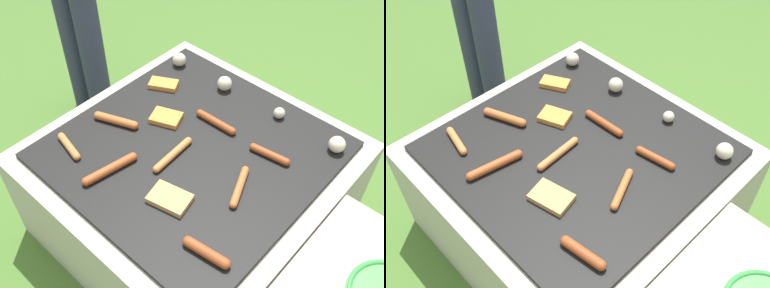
{
  "view_description": "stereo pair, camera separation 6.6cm",
  "coord_description": "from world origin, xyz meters",
  "views": [
    {
      "loc": [
        0.72,
        -0.79,
        1.59
      ],
      "look_at": [
        0.0,
        0.0,
        0.48
      ],
      "focal_mm": 42.0,
      "sensor_mm": 36.0,
      "label": 1
    },
    {
      "loc": [
        0.77,
        -0.75,
        1.59
      ],
      "look_at": [
        0.0,
        0.0,
        0.48
      ],
      "focal_mm": 42.0,
      "sensor_mm": 36.0,
      "label": 2
    }
  ],
  "objects": [
    {
      "name": "bread_slice_left",
      "position": [
        0.1,
        -0.21,
        0.47
      ],
      "size": [
        0.14,
        0.11,
        0.02
      ],
      "color": "tan",
      "rests_on": "grill"
    },
    {
      "name": "sausage_back_right",
      "position": [
        0.22,
        0.15,
        0.47
      ],
      "size": [
        0.15,
        0.04,
        0.03
      ],
      "color": "#93421E",
      "rests_on": "grill"
    },
    {
      "name": "sausage_back_left",
      "position": [
        0.31,
        -0.28,
        0.47
      ],
      "size": [
        0.16,
        0.05,
        0.03
      ],
      "color": "#93421E",
      "rests_on": "grill"
    },
    {
      "name": "sausage_front_left",
      "position": [
        -0.01,
        0.15,
        0.47
      ],
      "size": [
        0.18,
        0.03,
        0.03
      ],
      "color": "#93421E",
      "rests_on": "grill"
    },
    {
      "name": "sausage_front_right",
      "position": [
        0.23,
        -0.03,
        0.47
      ],
      "size": [
        0.08,
        0.16,
        0.03
      ],
      "color": "#B7602D",
      "rests_on": "grill"
    },
    {
      "name": "sausage_back_center",
      "position": [
        -0.02,
        -0.07,
        0.47
      ],
      "size": [
        0.04,
        0.19,
        0.03
      ],
      "color": "#C6753D",
      "rests_on": "grill"
    },
    {
      "name": "sausage_mid_right",
      "position": [
        -0.29,
        -0.09,
        0.47
      ],
      "size": [
        0.17,
        0.08,
        0.03
      ],
      "color": "#B7602D",
      "rests_on": "grill"
    },
    {
      "name": "sausage_mid_left",
      "position": [
        -0.13,
        -0.26,
        0.47
      ],
      "size": [
        0.06,
        0.2,
        0.03
      ],
      "color": "#A34C23",
      "rests_on": "grill"
    },
    {
      "name": "bread_slice_center",
      "position": [
        -0.31,
        0.18,
        0.47
      ],
      "size": [
        0.13,
        0.11,
        0.02
      ],
      "color": "#D18438",
      "rests_on": "grill"
    },
    {
      "name": "sausage_front_center",
      "position": [
        -0.31,
        -0.29,
        0.47
      ],
      "size": [
        0.14,
        0.05,
        0.03
      ],
      "color": "#C6753D",
      "rests_on": "grill"
    },
    {
      "name": "ground_plane",
      "position": [
        0.0,
        0.0,
        0.0
      ],
      "size": [
        14.0,
        14.0,
        0.0
      ],
      "primitive_type": "plane",
      "color": "#47702D"
    },
    {
      "name": "grill",
      "position": [
        0.0,
        0.0,
        0.23
      ],
      "size": [
        0.98,
        0.98,
        0.46
      ],
      "color": "#B2AA9E",
      "rests_on": "ground_plane"
    },
    {
      "name": "bread_slice_right",
      "position": [
        -0.17,
        0.04,
        0.47
      ],
      "size": [
        0.13,
        0.11,
        0.02
      ],
      "color": "#D18438",
      "rests_on": "grill"
    },
    {
      "name": "mushroom_row",
      "position": [
        -0.01,
        0.32,
        0.49
      ],
      "size": [
        0.79,
        0.06,
        0.06
      ],
      "color": "beige",
      "rests_on": "grill"
    }
  ]
}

